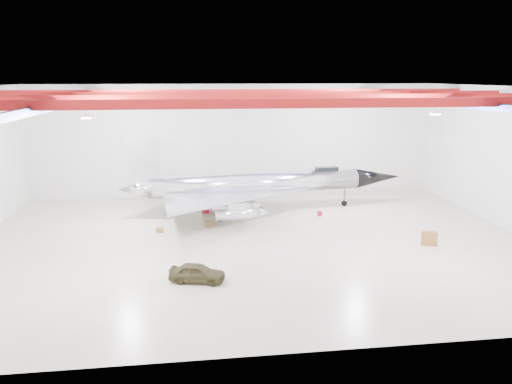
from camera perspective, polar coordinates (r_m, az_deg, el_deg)
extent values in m
plane|color=#B7AE91|center=(36.37, -0.10, -5.74)|extent=(40.00, 40.00, 0.00)
plane|color=silver|center=(49.72, -2.37, 5.89)|extent=(40.00, 0.00, 40.00)
plane|color=#0A0F38|center=(34.42, -0.11, 11.87)|extent=(40.00, 40.00, 0.00)
cube|color=maroon|center=(25.55, 2.57, 10.07)|extent=(39.50, 0.25, 0.50)
cube|color=maroon|center=(31.47, 0.62, 10.65)|extent=(39.50, 0.25, 0.50)
cube|color=maroon|center=(37.41, -0.72, 11.05)|extent=(39.50, 0.25, 0.50)
cube|color=maroon|center=(43.37, -1.69, 11.33)|extent=(39.50, 0.25, 0.50)
cube|color=#0C194C|center=(34.97, -20.29, 9.61)|extent=(0.25, 29.50, 0.40)
cube|color=#0C194C|center=(37.93, 18.46, 9.96)|extent=(0.25, 29.50, 0.40)
cube|color=silver|center=(28.72, -18.84, 8.33)|extent=(0.55, 0.55, 0.25)
cube|color=silver|center=(31.70, 19.85, 8.64)|extent=(0.55, 0.55, 0.25)
cube|color=silver|center=(40.54, -15.63, 9.75)|extent=(0.55, 0.55, 0.25)
cube|color=silver|center=(42.70, 12.44, 10.07)|extent=(0.55, 0.55, 0.25)
cylinder|color=silver|center=(43.82, 0.18, 1.02)|extent=(18.42, 3.52, 1.83)
cone|color=black|center=(47.68, 13.72, 1.64)|extent=(4.73, 2.25, 1.83)
cone|color=silver|center=(42.74, -13.72, 0.33)|extent=(2.91, 2.08, 1.83)
cube|color=silver|center=(42.28, -12.66, 3.54)|extent=(2.57, 0.35, 4.12)
cube|color=black|center=(45.48, 8.08, 2.57)|extent=(2.08, 0.92, 0.46)
cylinder|color=silver|center=(38.78, -2.10, -2.55)|extent=(3.54, 1.14, 0.82)
cylinder|color=silver|center=(40.96, -2.71, -1.70)|extent=(3.54, 1.14, 0.82)
cylinder|color=silver|center=(46.22, -3.92, 0.00)|extent=(3.54, 1.14, 0.82)
cylinder|color=silver|center=(48.43, -4.35, 0.60)|extent=(3.54, 1.14, 0.82)
cylinder|color=#59595B|center=(46.72, 10.08, -0.61)|extent=(0.16, 0.16, 1.65)
cylinder|color=black|center=(46.86, 10.05, -1.28)|extent=(0.53, 0.25, 0.51)
cylinder|color=#59595B|center=(41.37, -4.06, -2.23)|extent=(0.16, 0.16, 1.65)
cylinder|color=black|center=(41.52, -4.05, -2.99)|extent=(0.53, 0.25, 0.51)
cylinder|color=#59595B|center=(45.76, -4.95, -0.74)|extent=(0.16, 0.16, 1.65)
cylinder|color=black|center=(45.90, -4.94, -1.43)|extent=(0.53, 0.25, 0.51)
imported|color=#37321B|center=(29.66, -6.74, -9.15)|extent=(3.51, 2.12, 1.12)
cube|color=brown|center=(37.67, 19.18, -5.02)|extent=(1.21, 0.90, 0.99)
cube|color=olive|center=(39.25, -10.96, -4.27)|extent=(0.59, 0.51, 0.36)
cube|color=#A51023|center=(44.00, -5.80, -2.20)|extent=(0.63, 0.58, 0.36)
cube|color=#59595B|center=(44.26, -10.04, -2.31)|extent=(0.45, 0.41, 0.26)
cylinder|color=#A51023|center=(43.35, 7.30, -2.45)|extent=(0.52, 0.52, 0.39)
cube|color=olive|center=(40.32, -5.42, -3.59)|extent=(0.68, 0.60, 0.40)
cylinder|color=#59595B|center=(44.64, 0.50, -1.90)|extent=(0.53, 0.53, 0.37)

